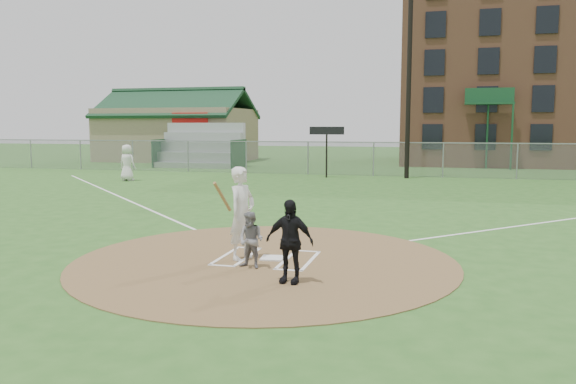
% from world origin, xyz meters
% --- Properties ---
extents(ground, '(140.00, 140.00, 0.00)m').
position_xyz_m(ground, '(0.00, 0.00, 0.00)').
color(ground, '#2B5B1F').
rests_on(ground, ground).
extents(dirt_circle, '(8.40, 8.40, 0.02)m').
position_xyz_m(dirt_circle, '(0.00, 0.00, 0.01)').
color(dirt_circle, brown).
rests_on(dirt_circle, ground).
extents(home_plate, '(0.54, 0.54, 0.03)m').
position_xyz_m(home_plate, '(0.13, 0.14, 0.04)').
color(home_plate, white).
rests_on(home_plate, dirt_circle).
extents(foul_line_third, '(17.04, 17.04, 0.01)m').
position_xyz_m(foul_line_third, '(-9.00, 9.00, 0.01)').
color(foul_line_third, white).
rests_on(foul_line_third, ground).
extents(catcher, '(0.66, 0.57, 1.18)m').
position_xyz_m(catcher, '(-0.06, -0.76, 0.61)').
color(catcher, gray).
rests_on(catcher, dirt_circle).
extents(umpire, '(0.96, 0.47, 1.58)m').
position_xyz_m(umpire, '(0.98, -1.60, 0.81)').
color(umpire, black).
rests_on(umpire, dirt_circle).
extents(ondeck_player, '(1.04, 0.75, 1.97)m').
position_xyz_m(ondeck_player, '(-12.61, 15.57, 0.98)').
color(ondeck_player, silver).
rests_on(ondeck_player, ground).
extents(batters_boxes, '(2.08, 1.88, 0.01)m').
position_xyz_m(batters_boxes, '(0.00, 0.15, 0.03)').
color(batters_boxes, white).
rests_on(batters_boxes, dirt_circle).
extents(batter_at_plate, '(0.76, 1.13, 2.05)m').
position_xyz_m(batter_at_plate, '(-0.51, -0.04, 1.05)').
color(batter_at_plate, white).
rests_on(batter_at_plate, dirt_circle).
extents(outfield_fence, '(56.08, 0.08, 2.03)m').
position_xyz_m(outfield_fence, '(0.00, 22.00, 1.02)').
color(outfield_fence, slate).
rests_on(outfield_fence, ground).
extents(bleachers, '(6.08, 3.20, 3.20)m').
position_xyz_m(bleachers, '(-13.00, 26.20, 1.59)').
color(bleachers, '#B7BABF').
rests_on(bleachers, ground).
extents(clubhouse, '(12.20, 8.71, 6.23)m').
position_xyz_m(clubhouse, '(-18.00, 32.99, 2.39)').
color(clubhouse, gray).
rests_on(clubhouse, ground).
extents(light_pole, '(1.20, 0.30, 12.22)m').
position_xyz_m(light_pole, '(2.00, 21.00, 6.61)').
color(light_pole, black).
rests_on(light_pole, ground).
extents(scoreboard_sign, '(2.00, 0.10, 2.93)m').
position_xyz_m(scoreboard_sign, '(-2.50, 20.20, 2.39)').
color(scoreboard_sign, black).
rests_on(scoreboard_sign, ground).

